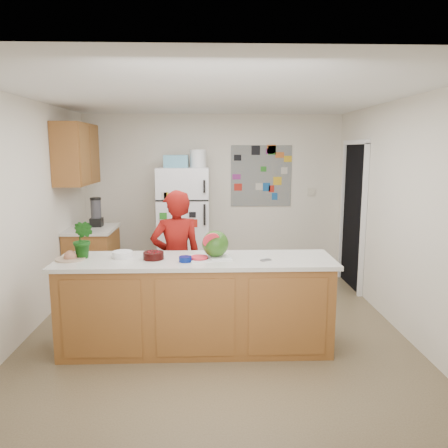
{
  "coord_description": "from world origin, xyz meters",
  "views": [
    {
      "loc": [
        -0.06,
        -4.61,
        1.96
      ],
      "look_at": [
        0.1,
        0.2,
        1.14
      ],
      "focal_mm": 35.0,
      "sensor_mm": 36.0,
      "label": 1
    }
  ],
  "objects_px": {
    "refrigerator": "(184,224)",
    "person": "(176,260)",
    "cherry_bowl": "(154,256)",
    "watermelon": "(215,244)"
  },
  "relations": [
    {
      "from": "refrigerator",
      "to": "person",
      "type": "bearing_deg",
      "value": -89.36
    },
    {
      "from": "refrigerator",
      "to": "cherry_bowl",
      "type": "relative_size",
      "value": 8.6
    },
    {
      "from": "refrigerator",
      "to": "cherry_bowl",
      "type": "distance_m",
      "value": 2.39
    },
    {
      "from": "person",
      "to": "cherry_bowl",
      "type": "height_order",
      "value": "person"
    },
    {
      "from": "person",
      "to": "watermelon",
      "type": "height_order",
      "value": "person"
    },
    {
      "from": "person",
      "to": "watermelon",
      "type": "distance_m",
      "value": 0.73
    },
    {
      "from": "watermelon",
      "to": "cherry_bowl",
      "type": "relative_size",
      "value": 1.3
    },
    {
      "from": "watermelon",
      "to": "refrigerator",
      "type": "bearing_deg",
      "value": 100.6
    },
    {
      "from": "person",
      "to": "watermelon",
      "type": "xyz_separation_m",
      "value": [
        0.42,
        -0.53,
        0.29
      ]
    },
    {
      "from": "refrigerator",
      "to": "watermelon",
      "type": "height_order",
      "value": "refrigerator"
    }
  ]
}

